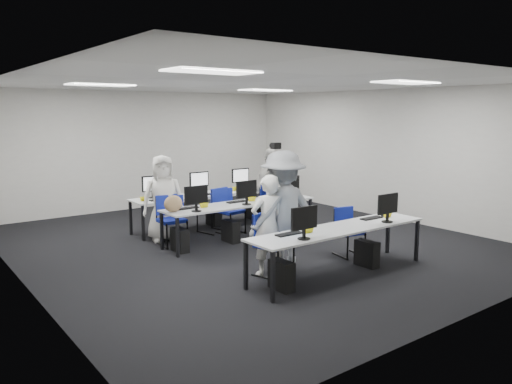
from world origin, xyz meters
TOP-DOWN VIEW (x-y plane):
  - room at (0.00, 0.00)m, footprint 9.00×9.02m
  - ceiling_panels at (0.00, 0.00)m, footprint 5.20×4.60m
  - desk_front at (0.00, -2.40)m, footprint 3.20×0.70m
  - desk_mid at (0.00, 0.20)m, footprint 3.20×0.70m
  - desk_back at (0.00, 1.60)m, footprint 3.20×0.70m
  - equipment_front at (-0.19, -2.42)m, footprint 2.51×0.41m
  - equipment_mid at (-0.19, 0.18)m, footprint 2.91×0.41m
  - equipment_back at (0.19, 1.62)m, footprint 2.91×0.41m
  - chair_0 at (-0.85, -1.83)m, footprint 0.59×0.62m
  - chair_1 at (0.87, -1.81)m, footprint 0.48×0.51m
  - chair_2 at (-1.26, 0.68)m, footprint 0.48×0.52m
  - chair_3 at (0.14, 0.78)m, footprint 0.50×0.54m
  - chair_4 at (1.23, 0.74)m, footprint 0.50×0.53m
  - chair_5 at (-1.05, 1.12)m, footprint 0.52×0.55m
  - chair_6 at (-0.10, 1.08)m, footprint 0.56×0.59m
  - chair_7 at (1.25, 0.97)m, footprint 0.53×0.57m
  - handbag at (-1.45, 0.22)m, footprint 0.40×0.29m
  - student_0 at (-0.89, -1.76)m, footprint 0.61×0.45m
  - student_1 at (1.37, 0.85)m, footprint 0.93×0.81m
  - student_2 at (-1.22, 1.06)m, footprint 0.93×0.75m
  - student_3 at (1.36, 1.03)m, footprint 1.07×0.74m
  - photographer at (-0.54, -1.70)m, footprint 1.23×0.72m
  - dslr_camera at (-0.55, -1.52)m, footprint 0.14×0.18m

SIDE VIEW (x-z plane):
  - chair_1 at x=0.87m, z-range -0.15..0.68m
  - chair_5 at x=-1.05m, z-range -0.16..0.73m
  - chair_3 at x=0.14m, z-range -0.17..0.74m
  - chair_4 at x=1.23m, z-range -0.17..0.74m
  - chair_2 at x=-1.26m, z-range -0.17..0.76m
  - chair_6 at x=-0.10m, z-range -0.17..0.77m
  - chair_0 at x=-0.85m, z-range -0.18..0.78m
  - chair_7 at x=1.25m, z-range -0.18..0.78m
  - equipment_mid at x=-0.19m, z-range -0.24..0.95m
  - equipment_back at x=0.19m, z-range -0.24..0.95m
  - equipment_front at x=-0.19m, z-range -0.24..0.95m
  - desk_front at x=0.00m, z-range 0.32..1.05m
  - desk_mid at x=0.00m, z-range 0.32..1.05m
  - desk_back at x=0.00m, z-range 0.32..1.05m
  - student_0 at x=-0.89m, z-range 0.00..1.55m
  - student_1 at x=1.37m, z-range 0.00..1.61m
  - student_2 at x=-1.22m, z-range 0.00..1.67m
  - student_3 at x=1.36m, z-range 0.00..1.68m
  - handbag at x=-1.45m, z-range 0.73..1.03m
  - photographer at x=-0.54m, z-range 0.00..1.89m
  - room at x=0.00m, z-range 0.00..3.00m
  - dslr_camera at x=-0.55m, z-range 1.90..2.00m
  - ceiling_panels at x=0.00m, z-range 2.98..2.99m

